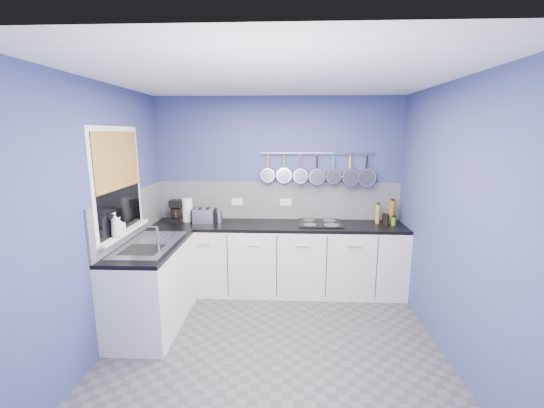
# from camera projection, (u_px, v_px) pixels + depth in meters

# --- Properties ---
(floor) EXTENTS (3.20, 3.00, 0.02)m
(floor) POSITION_uv_depth(u_px,v_px,m) (274.00, 344.00, 3.47)
(floor) COLOR #47474C
(floor) RESTS_ON ground
(ceiling) EXTENTS (3.20, 3.00, 0.02)m
(ceiling) POSITION_uv_depth(u_px,v_px,m) (274.00, 76.00, 2.97)
(ceiling) COLOR white
(ceiling) RESTS_ON ground
(wall_back) EXTENTS (3.20, 0.02, 2.50)m
(wall_back) POSITION_uv_depth(u_px,v_px,m) (278.00, 193.00, 4.70)
(wall_back) COLOR navy
(wall_back) RESTS_ON ground
(wall_front) EXTENTS (3.20, 0.02, 2.50)m
(wall_front) POSITION_uv_depth(u_px,v_px,m) (262.00, 294.00, 1.74)
(wall_front) COLOR navy
(wall_front) RESTS_ON ground
(wall_left) EXTENTS (0.02, 3.00, 2.50)m
(wall_left) POSITION_uv_depth(u_px,v_px,m) (102.00, 218.00, 3.29)
(wall_left) COLOR navy
(wall_left) RESTS_ON ground
(wall_right) EXTENTS (0.02, 3.00, 2.50)m
(wall_right) POSITION_uv_depth(u_px,v_px,m) (453.00, 222.00, 3.15)
(wall_right) COLOR navy
(wall_right) RESTS_ON ground
(backsplash_back) EXTENTS (3.20, 0.02, 0.50)m
(backsplash_back) POSITION_uv_depth(u_px,v_px,m) (278.00, 200.00, 4.70)
(backsplash_back) COLOR #94969D
(backsplash_back) RESTS_ON wall_back
(backsplash_left) EXTENTS (0.02, 1.80, 0.50)m
(backsplash_left) POSITION_uv_depth(u_px,v_px,m) (133.00, 214.00, 3.90)
(backsplash_left) COLOR #94969D
(backsplash_left) RESTS_ON wall_left
(cabinet_run_back) EXTENTS (3.20, 0.60, 0.86)m
(cabinet_run_back) POSITION_uv_depth(u_px,v_px,m) (277.00, 259.00, 4.56)
(cabinet_run_back) COLOR silver
(cabinet_run_back) RESTS_ON ground
(worktop_back) EXTENTS (3.20, 0.60, 0.04)m
(worktop_back) POSITION_uv_depth(u_px,v_px,m) (277.00, 226.00, 4.47)
(worktop_back) COLOR black
(worktop_back) RESTS_ON cabinet_run_back
(cabinet_run_left) EXTENTS (0.60, 1.20, 0.86)m
(cabinet_run_left) POSITION_uv_depth(u_px,v_px,m) (153.00, 287.00, 3.73)
(cabinet_run_left) COLOR silver
(cabinet_run_left) RESTS_ON ground
(worktop_left) EXTENTS (0.60, 1.20, 0.04)m
(worktop_left) POSITION_uv_depth(u_px,v_px,m) (150.00, 246.00, 3.64)
(worktop_left) COLOR black
(worktop_left) RESTS_ON cabinet_run_left
(window_frame) EXTENTS (0.01, 1.00, 1.10)m
(window_frame) POSITION_uv_depth(u_px,v_px,m) (118.00, 182.00, 3.52)
(window_frame) COLOR white
(window_frame) RESTS_ON wall_left
(window_glass) EXTENTS (0.01, 0.90, 1.00)m
(window_glass) POSITION_uv_depth(u_px,v_px,m) (119.00, 182.00, 3.52)
(window_glass) COLOR black
(window_glass) RESTS_ON wall_left
(bamboo_blind) EXTENTS (0.01, 0.90, 0.55)m
(bamboo_blind) POSITION_uv_depth(u_px,v_px,m) (118.00, 160.00, 3.48)
(bamboo_blind) COLOR olive
(bamboo_blind) RESTS_ON wall_left
(window_sill) EXTENTS (0.10, 0.98, 0.03)m
(window_sill) POSITION_uv_depth(u_px,v_px,m) (125.00, 232.00, 3.62)
(window_sill) COLOR white
(window_sill) RESTS_ON wall_left
(sink_unit) EXTENTS (0.50, 0.95, 0.01)m
(sink_unit) POSITION_uv_depth(u_px,v_px,m) (150.00, 244.00, 3.64)
(sink_unit) COLOR silver
(sink_unit) RESTS_ON worktop_left
(mixer_tap) EXTENTS (0.12, 0.08, 0.26)m
(mixer_tap) POSITION_uv_depth(u_px,v_px,m) (158.00, 238.00, 3.43)
(mixer_tap) COLOR silver
(mixer_tap) RESTS_ON worktop_left
(socket_left) EXTENTS (0.15, 0.01, 0.09)m
(socket_left) POSITION_uv_depth(u_px,v_px,m) (237.00, 202.00, 4.71)
(socket_left) COLOR white
(socket_left) RESTS_ON backsplash_back
(socket_right) EXTENTS (0.15, 0.01, 0.09)m
(socket_right) POSITION_uv_depth(u_px,v_px,m) (286.00, 202.00, 4.68)
(socket_right) COLOR white
(socket_right) RESTS_ON backsplash_back
(pot_rail) EXTENTS (1.45, 0.02, 0.02)m
(pot_rail) POSITION_uv_depth(u_px,v_px,m) (317.00, 153.00, 4.51)
(pot_rail) COLOR silver
(pot_rail) RESTS_ON wall_back
(soap_bottle_a) EXTENTS (0.10, 0.10, 0.24)m
(soap_bottle_a) POSITION_uv_depth(u_px,v_px,m) (116.00, 225.00, 3.38)
(soap_bottle_a) COLOR white
(soap_bottle_a) RESTS_ON window_sill
(soap_bottle_b) EXTENTS (0.09, 0.10, 0.17)m
(soap_bottle_b) POSITION_uv_depth(u_px,v_px,m) (120.00, 226.00, 3.47)
(soap_bottle_b) COLOR white
(soap_bottle_b) RESTS_ON window_sill
(paper_towel) EXTENTS (0.14, 0.14, 0.30)m
(paper_towel) POSITION_uv_depth(u_px,v_px,m) (187.00, 210.00, 4.57)
(paper_towel) COLOR white
(paper_towel) RESTS_ON worktop_back
(coffee_maker) EXTENTS (0.16, 0.18, 0.29)m
(coffee_maker) POSITION_uv_depth(u_px,v_px,m) (176.00, 211.00, 4.54)
(coffee_maker) COLOR black
(coffee_maker) RESTS_ON worktop_back
(toaster) EXTENTS (0.29, 0.18, 0.18)m
(toaster) POSITION_uv_depth(u_px,v_px,m) (204.00, 216.00, 4.52)
(toaster) COLOR silver
(toaster) RESTS_ON worktop_back
(canister) EXTENTS (0.11, 0.11, 0.14)m
(canister) POSITION_uv_depth(u_px,v_px,m) (219.00, 217.00, 4.56)
(canister) COLOR silver
(canister) RESTS_ON worktop_back
(hob) EXTENTS (0.55, 0.49, 0.01)m
(hob) POSITION_uv_depth(u_px,v_px,m) (320.00, 223.00, 4.49)
(hob) COLOR black
(hob) RESTS_ON worktop_back
(pan_0) EXTENTS (0.19, 0.08, 0.38)m
(pan_0) POSITION_uv_depth(u_px,v_px,m) (268.00, 168.00, 4.57)
(pan_0) COLOR silver
(pan_0) RESTS_ON pot_rail
(pan_1) EXTENTS (0.20, 0.07, 0.39)m
(pan_1) POSITION_uv_depth(u_px,v_px,m) (284.00, 168.00, 4.56)
(pan_1) COLOR silver
(pan_1) RESTS_ON pot_rail
(pan_2) EXTENTS (0.19, 0.12, 0.38)m
(pan_2) POSITION_uv_depth(u_px,v_px,m) (300.00, 168.00, 4.55)
(pan_2) COLOR silver
(pan_2) RESTS_ON pot_rail
(pan_3) EXTENTS (0.21, 0.09, 0.40)m
(pan_3) POSITION_uv_depth(u_px,v_px,m) (317.00, 169.00, 4.54)
(pan_3) COLOR silver
(pan_3) RESTS_ON pot_rail
(pan_4) EXTENTS (0.20, 0.09, 0.39)m
(pan_4) POSITION_uv_depth(u_px,v_px,m) (333.00, 168.00, 4.53)
(pan_4) COLOR silver
(pan_4) RESTS_ON pot_rail
(pan_5) EXTENTS (0.22, 0.12, 0.41)m
(pan_5) POSITION_uv_depth(u_px,v_px,m) (350.00, 169.00, 4.52)
(pan_5) COLOR silver
(pan_5) RESTS_ON pot_rail
(pan_6) EXTENTS (0.23, 0.09, 0.42)m
(pan_6) POSITION_uv_depth(u_px,v_px,m) (366.00, 170.00, 4.52)
(pan_6) COLOR silver
(pan_6) RESTS_ON pot_rail
(condiment_0) EXTENTS (0.07, 0.07, 0.29)m
(condiment_0) POSITION_uv_depth(u_px,v_px,m) (392.00, 212.00, 4.48)
(condiment_0) COLOR #8C5914
(condiment_0) RESTS_ON worktop_back
(condiment_1) EXTENTS (0.06, 0.06, 0.11)m
(condiment_1) POSITION_uv_depth(u_px,v_px,m) (384.00, 219.00, 4.51)
(condiment_1) COLOR black
(condiment_1) RESTS_ON worktop_back
(condiment_2) EXTENTS (0.06, 0.06, 0.24)m
(condiment_2) POSITION_uv_depth(u_px,v_px,m) (378.00, 214.00, 4.49)
(condiment_2) COLOR olive
(condiment_2) RESTS_ON worktop_back
(condiment_3) EXTENTS (0.06, 0.06, 0.10)m
(condiment_3) POSITION_uv_depth(u_px,v_px,m) (393.00, 221.00, 4.40)
(condiment_3) COLOR #3F721E
(condiment_3) RESTS_ON worktop_back
(condiment_4) EXTENTS (0.07, 0.07, 0.12)m
(condiment_4) POSITION_uv_depth(u_px,v_px,m) (387.00, 220.00, 4.40)
(condiment_4) COLOR black
(condiment_4) RESTS_ON worktop_back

